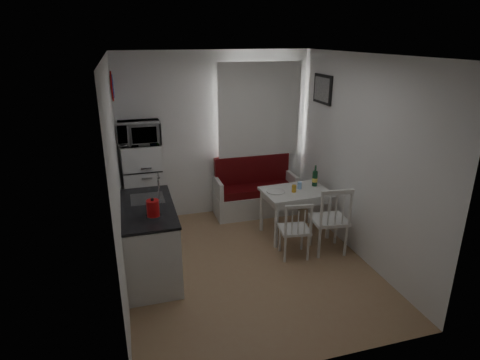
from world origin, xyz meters
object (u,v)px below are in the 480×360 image
object	(u,v)px
bench	(255,195)
wine_bottle	(315,176)
fridge	(144,188)
chair_right	(333,214)
kettle	(153,208)
microwave	(139,133)
dining_table	(295,196)
chair_left	(297,225)
kitchen_counter	(150,240)

from	to	relation	value
bench	wine_bottle	size ratio (longest dim) A/B	4.19
fridge	wine_bottle	world-z (taller)	fridge
chair_right	kettle	bearing A→B (deg)	-170.11
chair_right	kettle	distance (m)	2.35
chair_right	microwave	world-z (taller)	microwave
fridge	wine_bottle	xyz separation A→B (m)	(2.43, -0.69, 0.18)
bench	microwave	xyz separation A→B (m)	(-1.76, -0.16, 1.20)
dining_table	chair_right	size ratio (longest dim) A/B	1.86
dining_table	kettle	xyz separation A→B (m)	(-2.06, -0.79, 0.39)
chair_right	bench	bearing A→B (deg)	116.91
chair_right	microwave	distance (m)	2.87
dining_table	fridge	xyz separation A→B (m)	(-2.09, 0.79, 0.06)
bench	chair_right	size ratio (longest dim) A/B	2.56
dining_table	kettle	world-z (taller)	kettle
kettle	chair_left	bearing A→B (deg)	4.35
wine_bottle	bench	bearing A→B (deg)	129.88
fridge	dining_table	bearing A→B (deg)	-20.66
dining_table	chair_right	xyz separation A→B (m)	(0.25, -0.67, -0.02)
dining_table	wine_bottle	world-z (taller)	wine_bottle
chair_left	kettle	xyz separation A→B (m)	(-1.81, -0.14, 0.51)
chair_left	dining_table	bearing A→B (deg)	77.59
kitchen_counter	fridge	xyz separation A→B (m)	(0.02, 1.24, 0.22)
kitchen_counter	fridge	distance (m)	1.26
microwave	dining_table	bearing A→B (deg)	-19.45
fridge	chair_left	bearing A→B (deg)	-38.11
bench	wine_bottle	distance (m)	1.17
kettle	bench	bearing A→B (deg)	44.22
kitchen_counter	dining_table	bearing A→B (deg)	12.27
bench	wine_bottle	xyz separation A→B (m)	(0.67, -0.80, 0.54)
microwave	wine_bottle	size ratio (longest dim) A/B	1.82
dining_table	chair_right	world-z (taller)	chair_right
chair_left	fridge	xyz separation A→B (m)	(-1.84, 1.44, 0.18)
chair_right	fridge	size ratio (longest dim) A/B	0.38
fridge	microwave	distance (m)	0.84
dining_table	fridge	distance (m)	2.23
chair_left	chair_right	distance (m)	0.51
chair_left	kettle	size ratio (longest dim) A/B	1.95
bench	chair_right	xyz separation A→B (m)	(0.57, -1.57, 0.28)
bench	chair_left	distance (m)	1.56
kitchen_counter	dining_table	distance (m)	2.16
bench	chair_left	bearing A→B (deg)	-87.37
chair_left	kettle	bearing A→B (deg)	-167.12
kitchen_counter	fridge	size ratio (longest dim) A/B	0.98
fridge	kettle	xyz separation A→B (m)	(0.03, -1.58, 0.34)
chair_left	kettle	distance (m)	1.88
chair_right	fridge	bearing A→B (deg)	154.94
kettle	chair_right	bearing A→B (deg)	3.01
bench	fridge	bearing A→B (deg)	-176.41
microwave	chair_right	bearing A→B (deg)	-31.04
microwave	wine_bottle	bearing A→B (deg)	-14.67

